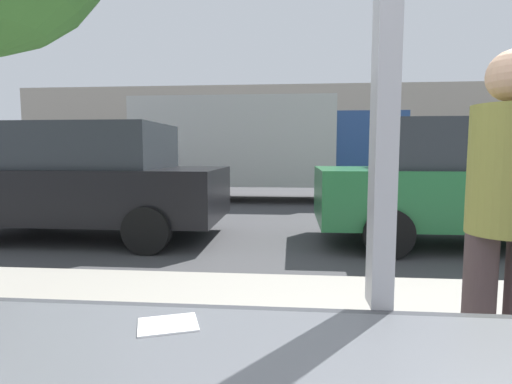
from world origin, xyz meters
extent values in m
plane|color=#424244|center=(0.00, 8.00, 0.00)|extent=(60.00, 60.00, 0.00)
cube|color=#9E998E|center=(0.00, 1.60, 0.08)|extent=(16.00, 2.80, 0.15)
cube|color=#35373A|center=(0.00, 0.03, 0.99)|extent=(2.18, 0.02, 0.02)
cube|color=#A89E8E|center=(0.00, 19.50, 2.28)|extent=(28.00, 1.20, 4.56)
cube|color=white|center=(-0.46, -0.08, 1.00)|extent=(0.14, 0.13, 0.00)
cube|color=black|center=(-3.43, 5.16, 0.71)|extent=(4.30, 1.90, 0.78)
cube|color=#282D33|center=(-3.28, 5.16, 1.43)|extent=(2.24, 1.67, 0.68)
cylinder|color=black|center=(-2.10, 6.11, 0.32)|extent=(0.64, 0.18, 0.64)
cylinder|color=black|center=(-2.10, 4.21, 0.32)|extent=(0.64, 0.18, 0.64)
cylinder|color=black|center=(-4.77, 6.11, 0.32)|extent=(0.64, 0.18, 0.64)
cube|color=#236B38|center=(2.38, 5.16, 0.71)|extent=(4.40, 1.77, 0.79)
cube|color=#282D33|center=(2.29, 5.16, 1.45)|extent=(2.29, 1.56, 0.68)
cylinder|color=black|center=(1.01, 6.05, 0.32)|extent=(0.64, 0.18, 0.64)
cylinder|color=black|center=(1.01, 4.28, 0.32)|extent=(0.64, 0.18, 0.64)
cube|color=beige|center=(-1.77, 10.35, 1.61)|extent=(5.30, 2.20, 2.31)
cube|color=navy|center=(1.68, 10.35, 1.40)|extent=(1.90, 2.10, 1.90)
cylinder|color=black|center=(1.68, 11.40, 0.45)|extent=(0.90, 0.24, 0.90)
cylinder|color=black|center=(1.68, 9.30, 0.45)|extent=(0.90, 0.24, 0.90)
cylinder|color=black|center=(-2.76, 11.45, 0.45)|extent=(0.90, 0.24, 0.90)
cylinder|color=black|center=(-2.76, 9.25, 0.45)|extent=(0.90, 0.24, 0.90)
cylinder|color=#413334|center=(0.63, 0.97, 0.57)|extent=(0.14, 0.14, 0.84)
cylinder|color=olive|center=(0.72, 0.97, 1.27)|extent=(0.32, 0.32, 0.56)
camera|label=1|loc=(-0.21, -0.86, 1.36)|focal=28.37mm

